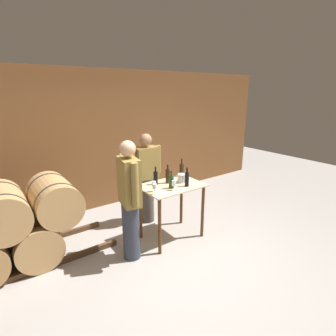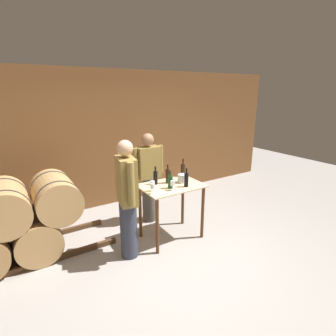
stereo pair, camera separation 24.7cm
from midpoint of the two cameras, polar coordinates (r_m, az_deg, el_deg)
name	(u,v)px [view 1 (the left image)]	position (r m, az deg, el deg)	size (l,w,h in m)	color
ground_plane	(185,262)	(3.88, 1.85, -19.75)	(14.00, 14.00, 0.00)	#9E9993
back_wall	(108,140)	(5.37, -14.28, 5.87)	(8.40, 0.05, 2.70)	brown
barrel_rack	(19,226)	(4.17, -31.21, -10.76)	(2.74, 0.88, 1.14)	#4C331E
tasting_table	(172,197)	(4.11, -0.91, -6.28)	(0.95, 0.67, 0.90)	beige
wine_bottle_far_left	(156,177)	(4.04, -4.46, -2.09)	(0.07, 0.07, 0.28)	black
wine_bottle_left	(171,182)	(3.88, -1.12, -2.98)	(0.07, 0.07, 0.27)	#193819
wine_bottle_center	(168,176)	(4.09, -1.79, -1.69)	(0.07, 0.07, 0.30)	black
wine_bottle_right	(187,179)	(3.96, 2.35, -2.41)	(0.07, 0.07, 0.29)	black
wine_bottle_far_right	(182,170)	(4.43, 1.38, -0.36)	(0.07, 0.07, 0.30)	black
wine_glass_near_left	(155,187)	(3.66, -4.88, -4.12)	(0.06, 0.06, 0.16)	silver
wine_glass_near_center	(154,184)	(3.77, -4.97, -3.54)	(0.06, 0.06, 0.15)	silver
wine_glass_near_right	(174,183)	(3.80, -0.58, -3.41)	(0.06, 0.06, 0.15)	silver
ice_bucket	(182,178)	(4.14, 1.33, -2.24)	(0.14, 0.14, 0.13)	silver
person_host	(147,177)	(4.61, -6.21, -1.91)	(0.59, 0.24, 1.61)	#4C4742
person_visitor_with_scarf	(130,199)	(3.59, -10.28, -6.70)	(0.29, 0.58, 1.69)	#333847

